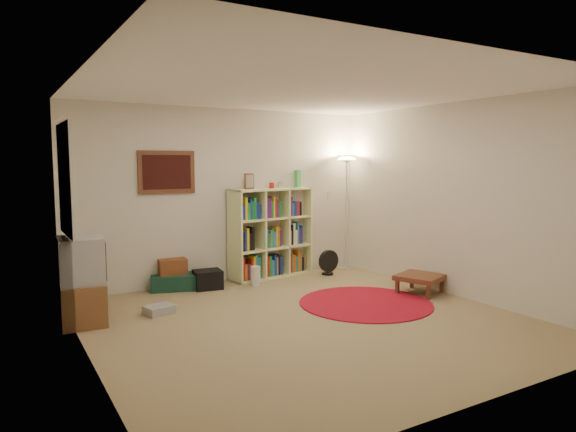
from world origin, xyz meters
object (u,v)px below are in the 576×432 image
(tv_stand, at_px, (82,282))
(suitcase, at_px, (175,282))
(side_table, at_px, (420,278))
(bookshelf, at_px, (270,234))
(floor_lamp, at_px, (346,175))
(floor_fan, at_px, (328,262))

(tv_stand, bearing_deg, suitcase, 38.94)
(tv_stand, distance_m, side_table, 4.17)
(bookshelf, height_order, suitcase, bookshelf)
(floor_lamp, distance_m, suitcase, 3.17)
(floor_fan, distance_m, tv_stand, 3.72)
(tv_stand, height_order, suitcase, tv_stand)
(floor_fan, relative_size, side_table, 0.56)
(floor_lamp, bearing_deg, tv_stand, -168.54)
(bookshelf, distance_m, suitcase, 1.59)
(bookshelf, height_order, side_table, bookshelf)
(side_table, bearing_deg, suitcase, 145.76)
(suitcase, distance_m, side_table, 3.32)
(floor_fan, distance_m, suitcase, 2.36)
(bookshelf, relative_size, suitcase, 2.22)
(tv_stand, bearing_deg, floor_lamp, 14.90)
(floor_fan, xyz_separation_m, suitcase, (-2.33, 0.33, -0.09))
(bookshelf, bearing_deg, suitcase, 171.66)
(bookshelf, distance_m, floor_fan, 1.02)
(suitcase, bearing_deg, tv_stand, -127.43)
(suitcase, bearing_deg, floor_fan, 9.06)
(bookshelf, xyz_separation_m, floor_fan, (0.84, -0.35, -0.46))
(suitcase, bearing_deg, floor_lamp, 14.98)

